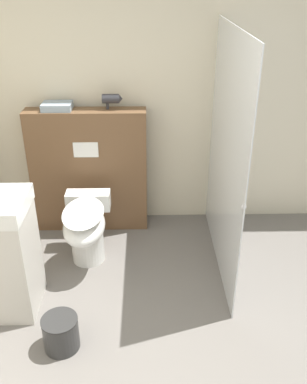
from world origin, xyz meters
TOP-DOWN VIEW (x-y plane):
  - wall_back at (0.00, 2.34)m, footprint 8.00×0.06m
  - partition_panel at (-0.41, 2.15)m, footprint 1.07×0.22m
  - shower_glass at (0.75, 1.57)m, footprint 0.04×1.47m
  - toilet at (-0.38, 1.55)m, footprint 0.38×0.67m
  - hair_drier at (-0.17, 2.17)m, footprint 0.18×0.08m
  - folded_towel at (-0.64, 2.16)m, footprint 0.26×0.19m
  - waste_bin at (-0.45, 0.60)m, footprint 0.24×0.24m

SIDE VIEW (x-z plane):
  - waste_bin at x=-0.45m, z-range 0.00..0.24m
  - toilet at x=-0.38m, z-range 0.07..0.61m
  - partition_panel at x=-0.41m, z-range 0.00..1.17m
  - shower_glass at x=0.75m, z-range 0.00..1.93m
  - folded_towel at x=-0.64m, z-range 1.17..1.23m
  - wall_back at x=0.00m, z-range 0.00..2.50m
  - hair_drier at x=-0.17m, z-range 1.20..1.33m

